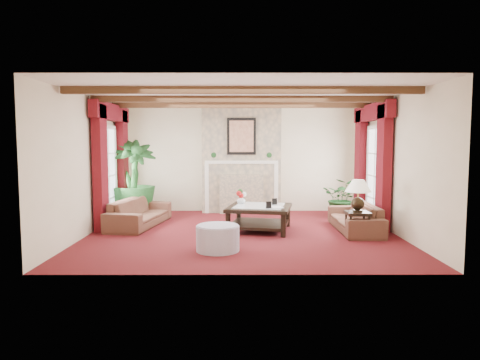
{
  "coord_description": "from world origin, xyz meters",
  "views": [
    {
      "loc": [
        -0.06,
        -8.42,
        1.79
      ],
      "look_at": [
        -0.04,
        0.4,
        1.02
      ],
      "focal_mm": 32.0,
      "sensor_mm": 36.0,
      "label": 1
    }
  ],
  "objects_px": {
    "sofa_left": "(139,208)",
    "side_table": "(357,225)",
    "coffee_table": "(259,218)",
    "potted_palm": "(134,196)",
    "ottoman": "(218,238)",
    "sofa_right": "(355,213)"
  },
  "relations": [
    {
      "from": "sofa_right",
      "to": "coffee_table",
      "type": "xyz_separation_m",
      "value": [
        -1.95,
        0.03,
        -0.12
      ]
    },
    {
      "from": "sofa_left",
      "to": "ottoman",
      "type": "bearing_deg",
      "value": -130.74
    },
    {
      "from": "sofa_left",
      "to": "ottoman",
      "type": "xyz_separation_m",
      "value": [
        1.8,
        -2.15,
        -0.18
      ]
    },
    {
      "from": "sofa_right",
      "to": "coffee_table",
      "type": "distance_m",
      "value": 1.95
    },
    {
      "from": "coffee_table",
      "to": "potted_palm",
      "type": "bearing_deg",
      "value": 164.54
    },
    {
      "from": "sofa_right",
      "to": "potted_palm",
      "type": "relative_size",
      "value": 0.88
    },
    {
      "from": "sofa_left",
      "to": "coffee_table",
      "type": "xyz_separation_m",
      "value": [
        2.56,
        -0.51,
        -0.14
      ]
    },
    {
      "from": "side_table",
      "to": "ottoman",
      "type": "xyz_separation_m",
      "value": [
        -2.58,
        -0.94,
        -0.04
      ]
    },
    {
      "from": "sofa_left",
      "to": "ottoman",
      "type": "distance_m",
      "value": 2.81
    },
    {
      "from": "side_table",
      "to": "sofa_left",
      "type": "bearing_deg",
      "value": 164.53
    },
    {
      "from": "potted_palm",
      "to": "ottoman",
      "type": "relative_size",
      "value": 2.97
    },
    {
      "from": "sofa_right",
      "to": "coffee_table",
      "type": "height_order",
      "value": "sofa_right"
    },
    {
      "from": "side_table",
      "to": "ottoman",
      "type": "distance_m",
      "value": 2.74
    },
    {
      "from": "coffee_table",
      "to": "ottoman",
      "type": "relative_size",
      "value": 1.71
    },
    {
      "from": "sofa_right",
      "to": "side_table",
      "type": "xyz_separation_m",
      "value": [
        -0.14,
        -0.67,
        -0.12
      ]
    },
    {
      "from": "potted_palm",
      "to": "ottoman",
      "type": "xyz_separation_m",
      "value": [
        2.15,
        -3.1,
        -0.31
      ]
    },
    {
      "from": "sofa_left",
      "to": "sofa_right",
      "type": "bearing_deg",
      "value": -87.37
    },
    {
      "from": "potted_palm",
      "to": "side_table",
      "type": "height_order",
      "value": "potted_palm"
    },
    {
      "from": "sofa_left",
      "to": "side_table",
      "type": "xyz_separation_m",
      "value": [
        4.37,
        -1.21,
        -0.14
      ]
    },
    {
      "from": "coffee_table",
      "to": "sofa_left",
      "type": "bearing_deg",
      "value": 179.91
    },
    {
      "from": "coffee_table",
      "to": "ottoman",
      "type": "distance_m",
      "value": 1.82
    },
    {
      "from": "sofa_left",
      "to": "potted_palm",
      "type": "xyz_separation_m",
      "value": [
        -0.35,
        0.95,
        0.13
      ]
    }
  ]
}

